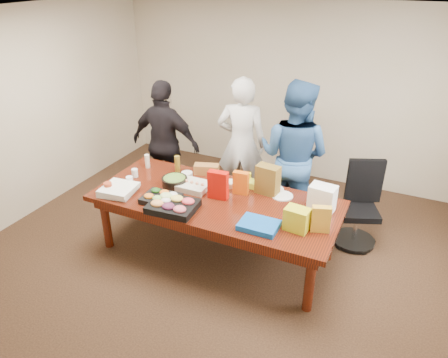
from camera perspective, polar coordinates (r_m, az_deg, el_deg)
The scene contains 36 objects.
floor at distance 5.15m, azimuth -1.12°, elevation -10.01°, with size 5.50×5.00×0.02m, color #47301E.
ceiling at distance 4.11m, azimuth -1.49°, elevation 21.69°, with size 5.50×5.00×0.02m, color white.
wall_back at distance 6.66m, azimuth 8.52°, elevation 11.72°, with size 5.50×0.04×2.70m, color beige.
wall_front at distance 2.80m, azimuth -25.56°, elevation -15.10°, with size 5.50×0.04×2.70m, color beige.
wall_left at distance 6.13m, azimuth -25.24°, elevation 8.00°, with size 0.04×5.00×2.70m, color beige.
conference_table at distance 4.93m, azimuth -1.16°, elevation -6.45°, with size 2.80×1.20×0.75m, color #4C1C0F.
office_chair at distance 5.26m, azimuth 17.94°, elevation -3.77°, with size 0.52×0.52×1.02m, color black.
person_center at distance 5.70m, azimuth 2.43°, elevation 4.80°, with size 0.68×0.44×1.86m, color silver.
person_right at distance 5.31m, azimuth 9.48°, elevation 3.12°, with size 0.94×0.73×1.94m, color #274C7F.
person_left at distance 5.88m, azimuth -7.98°, elevation 4.80°, with size 1.04×0.43×1.77m, color black.
veggie_tray at distance 4.71m, azimuth -8.60°, elevation -2.67°, with size 0.41×0.32×0.06m, color black.
fruit_tray at distance 4.54m, azimuth -7.00°, elevation -3.74°, with size 0.51×0.40×0.08m, color black.
sheet_cake at distance 4.93m, azimuth -4.43°, elevation -0.91°, with size 0.40×0.30×0.07m, color beige.
salad_bowl at distance 5.02m, azimuth -6.78°, elevation -0.34°, with size 0.31×0.31×0.10m, color black.
chip_bag_blue at distance 4.23m, azimuth 4.80°, elevation -6.31°, with size 0.39×0.29×0.06m, color blue.
chip_bag_red at distance 4.66m, azimuth -0.82°, elevation -0.82°, with size 0.23×0.09×0.33m, color #BC0F06.
chip_bag_yellow at distance 4.21m, azimuth 13.10°, elevation -5.36°, with size 0.19×0.07×0.28m, color gold.
chip_bag_orange at distance 4.77m, azimuth 2.32°, elevation -0.54°, with size 0.18×0.08×0.27m, color #DE5B0E.
mayo_jar at distance 4.82m, azimuth 2.45°, elevation -1.03°, with size 0.10×0.10×0.15m, color white.
mustard_bottle at distance 5.00m, azimuth 3.41°, elevation 0.07°, with size 0.05×0.05×0.15m, color yellow.
dressing_bottle at distance 5.32m, azimuth -6.39°, elevation 2.07°, with size 0.07×0.07×0.21m, color brown.
ranch_bottle at distance 5.49m, azimuth -10.44°, elevation 2.42°, with size 0.06×0.06×0.18m, color #F1E5CB.
banana_bunch at distance 4.94m, azimuth 4.41°, elevation -0.84°, with size 0.23×0.13×0.08m, color #CED730.
bread_loaf at distance 5.26m, azimuth -2.40°, elevation 1.35°, with size 0.31×0.13×0.12m, color #915B2A.
kraft_bag at distance 4.78m, azimuth 6.00°, elevation -0.11°, with size 0.26×0.15×0.34m, color brown.
red_cup at distance 5.00m, azimuth -15.56°, elevation -1.13°, with size 0.09×0.09×0.12m, color #B13E1F.
clear_cup_a at distance 5.10m, azimuth -12.77°, elevation -0.27°, with size 0.08×0.08×0.11m, color white.
clear_cup_b at distance 5.29m, azimuth -12.10°, elevation 0.81°, with size 0.08×0.08×0.11m, color white.
pizza_box_lower at distance 4.99m, azimuth -14.25°, elevation -1.58°, with size 0.37×0.37×0.04m, color white.
pizza_box_upper at distance 4.95m, azimuth -14.20°, elevation -1.24°, with size 0.37×0.37×0.04m, color white.
plate_a at distance 4.81m, azimuth 7.97°, elevation -2.29°, with size 0.25×0.25×0.01m, color white.
plate_b at distance 4.93m, azimuth 6.66°, elevation -1.42°, with size 0.26×0.26×0.02m, color silver.
dip_bowl_a at distance 4.98m, azimuth 0.84°, elevation -0.64°, with size 0.15×0.15×0.06m, color #F2E3C7.
dip_bowl_b at distance 5.22m, azimuth -5.10°, elevation 0.63°, with size 0.14×0.14×0.06m, color silver.
grocery_bag_white at distance 4.56m, azimuth 13.28°, elevation -2.59°, with size 0.27×0.19×0.29m, color white.
grocery_bag_yellow at distance 4.20m, azimuth 9.94°, elevation -5.43°, with size 0.24×0.17×0.24m, color yellow.
Camera 1 is at (1.83, -3.66, 3.12)m, focal length 33.43 mm.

